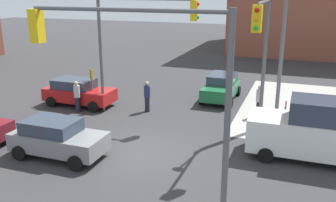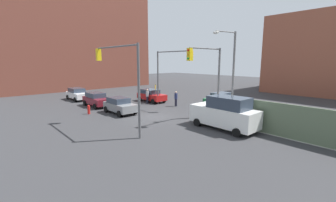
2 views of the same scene
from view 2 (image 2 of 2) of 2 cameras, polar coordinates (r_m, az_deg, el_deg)
name	(u,v)px [view 2 (image 2 of 2)]	position (r m, az deg, el deg)	size (l,w,h in m)	color
ground_plane	(152,116)	(22.07, -4.18, -3.87)	(120.00, 120.00, 0.00)	#333335
sidewalk_corner	(285,118)	(24.03, 27.58, -3.84)	(12.00, 12.00, 0.01)	#9E9B93
building_brick_west	(70,30)	(52.16, -23.70, 16.10)	(16.00, 28.00, 23.02)	brown
traffic_signal_nw_corner	(170,67)	(26.07, 0.51, 8.63)	(5.78, 0.36, 6.50)	#59595B
traffic_signal_se_corner	(120,70)	(17.20, -12.12, 7.74)	(6.27, 0.36, 6.50)	#59595B
traffic_signal_ne_corner	(208,70)	(20.23, 10.13, 7.81)	(0.36, 4.40, 6.50)	#59595B
street_lamp_corner	(231,68)	(21.96, 15.66, 8.12)	(0.82, 2.64, 8.00)	slate
warning_sign_two_way	(155,90)	(28.87, -3.23, 2.76)	(0.48, 0.48, 2.40)	#4C4C4C
mailbox_blue	(236,112)	(21.51, 16.92, -2.57)	(0.56, 0.64, 1.43)	navy
fire_hydrant	(89,109)	(24.20, -19.49, -2.01)	(0.26, 0.26, 0.94)	red
coupe_green	(220,99)	(27.39, 13.08, 0.43)	(2.02, 4.10, 1.62)	#1E6638
coupe_white	(77,94)	(33.59, -22.00, 1.71)	(4.39, 2.02, 1.62)	white
sedan_gray	(120,105)	(23.65, -12.18, -1.04)	(4.02, 2.02, 1.62)	slate
hatchback_maroon	(97,99)	(28.03, -17.69, 0.43)	(4.32, 2.02, 1.62)	maroon
hatchback_red	(151,95)	(29.87, -4.28, 1.45)	(4.27, 2.02, 1.62)	#B21919
van_white_delivery	(225,113)	(18.27, 14.23, -2.99)	(5.40, 2.32, 2.62)	white
pedestrian_crossing	(227,104)	(23.76, 14.73, -0.83)	(0.36, 0.36, 1.82)	#B2B2B7
pedestrian_waiting	(176,98)	(26.69, 2.02, 0.66)	(0.36, 0.36, 1.81)	navy
pedestrian_walking_north	(147,96)	(28.68, -5.27, 1.29)	(0.36, 0.36, 1.81)	#B2B2B7
bicycle_leaning_on_fence	(243,111)	(23.75, 18.41, -2.51)	(0.05, 1.75, 0.97)	black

